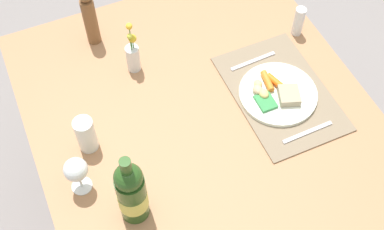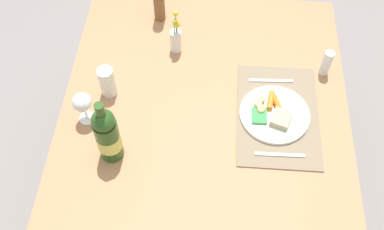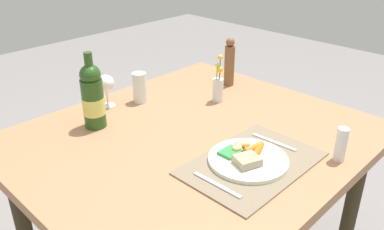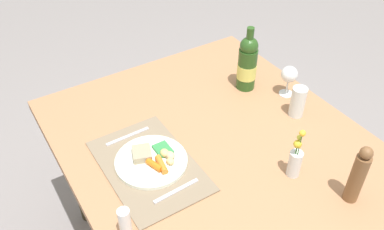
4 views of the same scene
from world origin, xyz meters
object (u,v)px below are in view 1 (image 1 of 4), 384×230
object	(u,v)px
dining_table	(204,132)
flower_vase	(133,55)
salt_shaker	(299,21)
knife	(253,61)
wine_glass	(76,170)
wine_bottle	(132,192)
pepper_mill	(90,18)
water_tumbler	(86,136)
dinner_plate	(277,93)
fork	(307,132)

from	to	relation	value
dining_table	flower_vase	size ratio (longest dim) A/B	5.96
salt_shaker	knife	bearing A→B (deg)	106.70
dining_table	wine_glass	bearing A→B (deg)	99.99
wine_bottle	dining_table	bearing A→B (deg)	-55.78
dining_table	wine_glass	world-z (taller)	wine_glass
knife	salt_shaker	world-z (taller)	salt_shaker
dining_table	knife	size ratio (longest dim) A/B	7.20
flower_vase	pepper_mill	bearing A→B (deg)	25.86
water_tumbler	salt_shaker	size ratio (longest dim) A/B	1.12
knife	water_tumbler	xyz separation A→B (m)	(-0.10, 0.63, 0.05)
knife	water_tumbler	size ratio (longest dim) A/B	1.32
dinner_plate	flower_vase	distance (m)	0.50
knife	salt_shaker	size ratio (longest dim) A/B	1.48
fork	wine_glass	size ratio (longest dim) A/B	1.28
pepper_mill	wine_glass	size ratio (longest dim) A/B	1.64
fork	water_tumbler	distance (m)	0.69
knife	fork	bearing A→B (deg)	-178.84
dinner_plate	knife	xyz separation A→B (m)	(0.16, 0.01, -0.01)
fork	pepper_mill	world-z (taller)	pepper_mill
dining_table	water_tumbler	xyz separation A→B (m)	(0.05, 0.37, 0.14)
fork	knife	size ratio (longest dim) A/B	1.03
pepper_mill	salt_shaker	bearing A→B (deg)	-110.83
wine_glass	dining_table	bearing A→B (deg)	-80.01
salt_shaker	pepper_mill	bearing A→B (deg)	69.17
flower_vase	dining_table	bearing A→B (deg)	-155.07
knife	wine_bottle	xyz separation A→B (m)	(-0.36, 0.57, 0.11)
knife	salt_shaker	xyz separation A→B (m)	(0.06, -0.21, 0.05)
fork	flower_vase	world-z (taller)	flower_vase
knife	pepper_mill	bearing A→B (deg)	53.02
knife	dinner_plate	bearing A→B (deg)	179.14
pepper_mill	knife	bearing A→B (deg)	-124.32
salt_shaker	flower_vase	bearing A→B (deg)	82.30
wine_bottle	salt_shaker	bearing A→B (deg)	-61.49
knife	dining_table	bearing A→B (deg)	117.22
wine_bottle	flower_vase	world-z (taller)	wine_bottle
dining_table	flower_vase	distance (m)	0.35
dinner_plate	water_tumbler	distance (m)	0.64
wine_glass	flower_vase	size ratio (longest dim) A/B	0.67
wine_bottle	pepper_mill	size ratio (longest dim) A/B	1.28
dinner_plate	pepper_mill	bearing A→B (deg)	44.62
salt_shaker	flower_vase	world-z (taller)	flower_vase
wine_bottle	pepper_mill	xyz separation A→B (m)	(0.69, -0.09, -0.01)
dinner_plate	wine_glass	bearing A→B (deg)	94.92
fork	wine_bottle	world-z (taller)	wine_bottle
dining_table	water_tumbler	world-z (taller)	water_tumbler
fork	wine_bottle	xyz separation A→B (m)	(-0.03, 0.59, 0.11)
dining_table	fork	world-z (taller)	fork
pepper_mill	water_tumbler	bearing A→B (deg)	160.23
wine_bottle	wine_glass	distance (m)	0.18
wine_glass	knife	bearing A→B (deg)	-72.11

